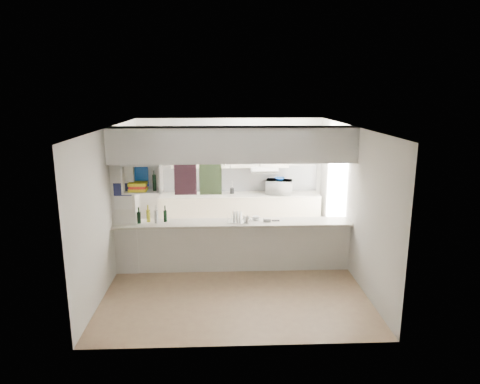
{
  "coord_description": "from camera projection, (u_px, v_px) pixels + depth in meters",
  "views": [
    {
      "loc": [
        -0.19,
        -7.28,
        3.19
      ],
      "look_at": [
        0.14,
        0.5,
        1.35
      ],
      "focal_mm": 32.0,
      "sensor_mm": 36.0,
      "label": 1
    }
  ],
  "objects": [
    {
      "name": "microwave",
      "position": [
        279.0,
        187.0,
        9.63
      ],
      "size": [
        0.65,
        0.5,
        0.32
      ],
      "primitive_type": "imported",
      "rotation": [
        0.0,
        0.0,
        2.93
      ],
      "color": "white",
      "rests_on": "bench_top"
    },
    {
      "name": "floor",
      "position": [
        234.0,
        270.0,
        7.82
      ],
      "size": [
        4.8,
        4.8,
        0.0
      ],
      "primitive_type": "plane",
      "color": "#9C775A",
      "rests_on": "ground"
    },
    {
      "name": "cup",
      "position": [
        247.0,
        219.0,
        7.58
      ],
      "size": [
        0.15,
        0.15,
        0.09
      ],
      "primitive_type": "imported",
      "rotation": [
        0.0,
        0.0,
        -0.4
      ],
      "color": "white",
      "rests_on": "dish_rack"
    },
    {
      "name": "plastic_tubs",
      "position": [
        261.0,
        219.0,
        7.68
      ],
      "size": [
        0.49,
        0.21,
        0.07
      ],
      "color": "silver",
      "rests_on": "breakfast_bar"
    },
    {
      "name": "dish_rack",
      "position": [
        239.0,
        217.0,
        7.6
      ],
      "size": [
        0.44,
        0.37,
        0.21
      ],
      "rotation": [
        0.0,
        0.0,
        -0.24
      ],
      "color": "silver",
      "rests_on": "breakfast_bar"
    },
    {
      "name": "kitchen_run",
      "position": [
        238.0,
        198.0,
        9.72
      ],
      "size": [
        3.6,
        0.63,
        2.24
      ],
      "color": "beige",
      "rests_on": "floor"
    },
    {
      "name": "wall_back",
      "position": [
        231.0,
        175.0,
        9.86
      ],
      "size": [
        4.2,
        0.0,
        4.2
      ],
      "primitive_type": "plane",
      "rotation": [
        1.57,
        0.0,
        0.0
      ],
      "color": "silver",
      "rests_on": "floor"
    },
    {
      "name": "cubby_shelf",
      "position": [
        142.0,
        180.0,
        7.3
      ],
      "size": [
        0.65,
        0.35,
        0.5
      ],
      "color": "white",
      "rests_on": "bulkhead"
    },
    {
      "name": "bowl",
      "position": [
        280.0,
        179.0,
        9.58
      ],
      "size": [
        0.23,
        0.23,
        0.06
      ],
      "primitive_type": "imported",
      "color": "navy",
      "rests_on": "microwave"
    },
    {
      "name": "knife_block",
      "position": [
        212.0,
        189.0,
        9.69
      ],
      "size": [
        0.13,
        0.12,
        0.21
      ],
      "primitive_type": "cube",
      "rotation": [
        0.0,
        0.0,
        0.43
      ],
      "color": "#543B1D",
      "rests_on": "bench_top"
    },
    {
      "name": "wall_left",
      "position": [
        113.0,
        202.0,
        7.44
      ],
      "size": [
        0.0,
        4.8,
        4.8
      ],
      "primitive_type": "plane",
      "rotation": [
        1.57,
        0.0,
        1.57
      ],
      "color": "silver",
      "rests_on": "floor"
    },
    {
      "name": "servery_partition",
      "position": [
        223.0,
        181.0,
        7.44
      ],
      "size": [
        4.2,
        0.5,
        2.6
      ],
      "color": "silver",
      "rests_on": "floor"
    },
    {
      "name": "wall_right",
      "position": [
        351.0,
        200.0,
        7.61
      ],
      "size": [
        0.0,
        4.8,
        4.8
      ],
      "primitive_type": "plane",
      "rotation": [
        1.57,
        0.0,
        -1.57
      ],
      "color": "silver",
      "rests_on": "floor"
    },
    {
      "name": "wine_bottles",
      "position": [
        152.0,
        216.0,
        7.55
      ],
      "size": [
        0.51,
        0.14,
        0.32
      ],
      "color": "black",
      "rests_on": "breakfast_bar"
    },
    {
      "name": "ceiling",
      "position": [
        233.0,
        127.0,
        7.23
      ],
      "size": [
        4.8,
        4.8,
        0.0
      ],
      "primitive_type": "plane",
      "color": "white",
      "rests_on": "wall_back"
    },
    {
      "name": "utensil_jar",
      "position": [
        232.0,
        191.0,
        9.69
      ],
      "size": [
        0.09,
        0.09,
        0.13
      ],
      "primitive_type": "cylinder",
      "color": "black",
      "rests_on": "bench_top"
    }
  ]
}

